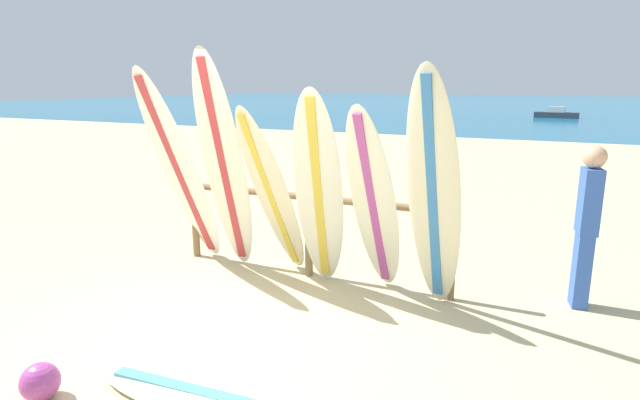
{
  "coord_description": "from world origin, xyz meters",
  "views": [
    {
      "loc": [
        2.63,
        -3.49,
        2.18
      ],
      "look_at": [
        0.14,
        1.83,
        0.83
      ],
      "focal_mm": 28.77,
      "sensor_mm": 36.0,
      "label": 1
    }
  ],
  "objects_px": {
    "surfboard_leaning_right": "(434,193)",
    "surfboard_leaning_center_left": "(272,194)",
    "surfboard_rack": "(309,216)",
    "surfboard_leaning_center": "(319,192)",
    "surfboard_leaning_left": "(224,166)",
    "surfboard_leaning_far_left": "(180,170)",
    "beach_ball": "(40,382)",
    "small_boat_offshore": "(556,114)",
    "beachgoer_standing": "(587,220)",
    "surfboard_leaning_center_right": "(374,203)"
  },
  "relations": [
    {
      "from": "surfboard_leaning_right",
      "to": "surfboard_leaning_center_left",
      "type": "bearing_deg",
      "value": 177.28
    },
    {
      "from": "surfboard_rack",
      "to": "surfboard_leaning_center",
      "type": "relative_size",
      "value": 1.54
    },
    {
      "from": "surfboard_leaning_left",
      "to": "surfboard_rack",
      "type": "bearing_deg",
      "value": 24.57
    },
    {
      "from": "surfboard_leaning_far_left",
      "to": "beach_ball",
      "type": "xyz_separation_m",
      "value": [
        0.83,
        -2.55,
        -1.05
      ]
    },
    {
      "from": "surfboard_leaning_left",
      "to": "beach_ball",
      "type": "bearing_deg",
      "value": -85.5
    },
    {
      "from": "small_boat_offshore",
      "to": "surfboard_leaning_far_left",
      "type": "bearing_deg",
      "value": -96.48
    },
    {
      "from": "beachgoer_standing",
      "to": "small_boat_offshore",
      "type": "distance_m",
      "value": 31.03
    },
    {
      "from": "surfboard_leaning_far_left",
      "to": "surfboard_leaning_left",
      "type": "relative_size",
      "value": 0.93
    },
    {
      "from": "surfboard_leaning_center_right",
      "to": "surfboard_leaning_right",
      "type": "bearing_deg",
      "value": -6.63
    },
    {
      "from": "surfboard_leaning_center_left",
      "to": "surfboard_leaning_right",
      "type": "bearing_deg",
      "value": -2.72
    },
    {
      "from": "surfboard_leaning_far_left",
      "to": "surfboard_leaning_right",
      "type": "bearing_deg",
      "value": 0.63
    },
    {
      "from": "small_boat_offshore",
      "to": "surfboard_leaning_center_left",
      "type": "bearing_deg",
      "value": -94.42
    },
    {
      "from": "surfboard_rack",
      "to": "surfboard_leaning_far_left",
      "type": "relative_size",
      "value": 1.4
    },
    {
      "from": "surfboard_rack",
      "to": "small_boat_offshore",
      "type": "relative_size",
      "value": 1.25
    },
    {
      "from": "beachgoer_standing",
      "to": "surfboard_leaning_center_right",
      "type": "bearing_deg",
      "value": -160.94
    },
    {
      "from": "beachgoer_standing",
      "to": "beach_ball",
      "type": "bearing_deg",
      "value": -136.03
    },
    {
      "from": "surfboard_leaning_center_right",
      "to": "beachgoer_standing",
      "type": "distance_m",
      "value": 2.05
    },
    {
      "from": "small_boat_offshore",
      "to": "surfboard_leaning_center_right",
      "type": "bearing_deg",
      "value": -92.29
    },
    {
      "from": "surfboard_leaning_center",
      "to": "surfboard_leaning_center_right",
      "type": "bearing_deg",
      "value": 4.61
    },
    {
      "from": "beach_ball",
      "to": "beachgoer_standing",
      "type": "bearing_deg",
      "value": 43.97
    },
    {
      "from": "surfboard_leaning_center",
      "to": "surfboard_leaning_center_right",
      "type": "xyz_separation_m",
      "value": [
        0.58,
        0.05,
        -0.07
      ]
    },
    {
      "from": "surfboard_rack",
      "to": "surfboard_leaning_center_left",
      "type": "relative_size",
      "value": 1.68
    },
    {
      "from": "surfboard_leaning_center_left",
      "to": "small_boat_offshore",
      "type": "relative_size",
      "value": 0.74
    },
    {
      "from": "surfboard_rack",
      "to": "surfboard_leaning_right",
      "type": "xyz_separation_m",
      "value": [
        1.47,
        -0.36,
        0.47
      ]
    },
    {
      "from": "surfboard_leaning_left",
      "to": "surfboard_leaning_center_left",
      "type": "bearing_deg",
      "value": 12.16
    },
    {
      "from": "surfboard_leaning_left",
      "to": "surfboard_leaning_center_right",
      "type": "height_order",
      "value": "surfboard_leaning_left"
    },
    {
      "from": "surfboard_leaning_center_left",
      "to": "surfboard_leaning_far_left",
      "type": "bearing_deg",
      "value": -174.23
    },
    {
      "from": "small_boat_offshore",
      "to": "beach_ball",
      "type": "xyz_separation_m",
      "value": [
        -2.78,
        -34.35,
        -0.12
      ]
    },
    {
      "from": "surfboard_leaning_center",
      "to": "surfboard_leaning_right",
      "type": "height_order",
      "value": "surfboard_leaning_right"
    },
    {
      "from": "surfboard_leaning_center_right",
      "to": "beach_ball",
      "type": "distance_m",
      "value": 3.18
    },
    {
      "from": "surfboard_leaning_far_left",
      "to": "small_boat_offshore",
      "type": "bearing_deg",
      "value": 83.52
    },
    {
      "from": "surfboard_leaning_left",
      "to": "beachgoer_standing",
      "type": "height_order",
      "value": "surfboard_leaning_left"
    },
    {
      "from": "surfboard_leaning_center_left",
      "to": "beach_ball",
      "type": "xyz_separation_m",
      "value": [
        -0.34,
        -2.67,
        -0.86
      ]
    },
    {
      "from": "surfboard_rack",
      "to": "surfboard_leaning_center_right",
      "type": "xyz_separation_m",
      "value": [
        0.87,
        -0.29,
        0.29
      ]
    },
    {
      "from": "surfboard_leaning_left",
      "to": "surfboard_leaning_center_left",
      "type": "xyz_separation_m",
      "value": [
        0.54,
        0.12,
        -0.28
      ]
    },
    {
      "from": "surfboard_leaning_center_right",
      "to": "beachgoer_standing",
      "type": "bearing_deg",
      "value": 19.06
    },
    {
      "from": "surfboard_leaning_center",
      "to": "small_boat_offshore",
      "type": "height_order",
      "value": "surfboard_leaning_center"
    },
    {
      "from": "small_boat_offshore",
      "to": "beach_ball",
      "type": "height_order",
      "value": "small_boat_offshore"
    },
    {
      "from": "beachgoer_standing",
      "to": "beach_ball",
      "type": "xyz_separation_m",
      "value": [
        -3.45,
        -3.33,
        -0.75
      ]
    },
    {
      "from": "surfboard_leaning_far_left",
      "to": "surfboard_leaning_center_left",
      "type": "bearing_deg",
      "value": 5.77
    },
    {
      "from": "surfboard_leaning_center",
      "to": "small_boat_offshore",
      "type": "bearing_deg",
      "value": 86.66
    },
    {
      "from": "surfboard_leaning_center",
      "to": "surfboard_leaning_center_right",
      "type": "distance_m",
      "value": 0.59
    },
    {
      "from": "surfboard_leaning_left",
      "to": "surfboard_leaning_right",
      "type": "xyz_separation_m",
      "value": [
        2.32,
        0.03,
        -0.09
      ]
    },
    {
      "from": "surfboard_leaning_center_left",
      "to": "surfboard_leaning_center",
      "type": "height_order",
      "value": "surfboard_leaning_center"
    },
    {
      "from": "surfboard_leaning_center_right",
      "to": "surfboard_leaning_center_left",
      "type": "bearing_deg",
      "value": 179.31
    },
    {
      "from": "surfboard_rack",
      "to": "surfboard_leaning_center_right",
      "type": "relative_size",
      "value": 1.65
    },
    {
      "from": "surfboard_rack",
      "to": "surfboard_leaning_center",
      "type": "bearing_deg",
      "value": -49.78
    },
    {
      "from": "surfboard_leaning_left",
      "to": "surfboard_leaning_right",
      "type": "distance_m",
      "value": 2.32
    },
    {
      "from": "surfboard_leaning_center_right",
      "to": "beach_ball",
      "type": "height_order",
      "value": "surfboard_leaning_center_right"
    },
    {
      "from": "surfboard_leaning_center",
      "to": "beach_ball",
      "type": "distance_m",
      "value": 2.93
    }
  ]
}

